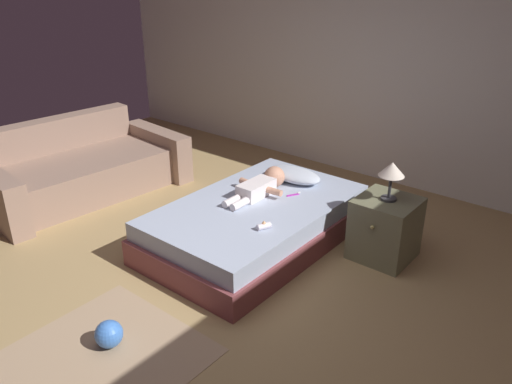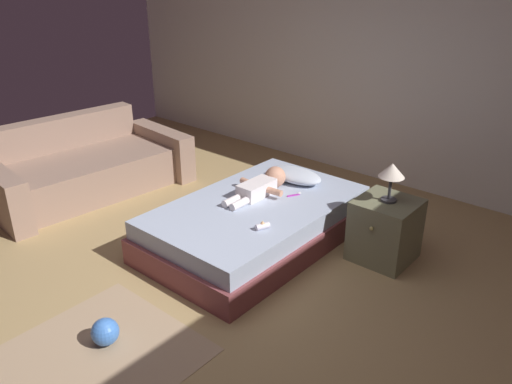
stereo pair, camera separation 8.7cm
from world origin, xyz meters
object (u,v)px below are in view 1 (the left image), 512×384
Objects in this scene: bed at (256,223)px; toy_ball at (109,334)px; pillow at (294,175)px; lamp at (392,171)px; baby at (262,185)px; toothbrush at (294,194)px; baby_bottle at (264,226)px; nightstand at (385,228)px; couch at (81,169)px.

bed is 1.62m from toy_ball.
lamp is at bearing -6.72° from pillow.
baby is 4.01× the size of toy_ball.
pillow is at bearing 81.68° from baby.
toothbrush is 1.96m from toy_ball.
toothbrush is 0.67m from baby_bottle.
bed is 1.07m from nightstand.
baby_bottle is (-0.62, -0.79, 0.15)m from nightstand.
toy_ball is at bearing -111.84° from lamp.
toothbrush is at bearing 15.90° from couch.
toy_ball is (0.12, -1.61, -0.09)m from bed.
bed is at bearing 94.27° from toy_ball.
couch is 17.41× the size of baby_bottle.
toy_ball is at bearing -30.17° from couch.
pillow is at bearing 173.28° from lamp.
toy_ball is (2.22, -1.29, -0.15)m from couch.
bed is 10.84× the size of toy_ball.
baby is at bearing -152.55° from toothbrush.
bed is 0.93× the size of couch.
baby is 2.08m from couch.
lamp reaches higher than nightstand.
baby is 5.87× the size of toothbrush.
toothbrush reaches higher than toy_ball.
lamp is at bearing 68.16° from toy_ball.
pillow is (-0.03, 0.59, 0.25)m from bed.
baby is 0.29m from toothbrush.
pillow is 3.06× the size of toy_ball.
toy_ball is 1.34m from baby_bottle.
bed is 2.12m from couch.
bed is 2.70× the size of baby.
nightstand is at bearing 68.16° from toy_ball.
couch is at bearing -165.40° from nightstand.
baby reaches higher than toy_ball.
nightstand is at bearing 52.01° from baby_bottle.
baby_bottle is (0.17, -0.64, 0.02)m from toothbrush.
toothbrush is 0.82m from nightstand.
bed is at bearing -153.46° from nightstand.
toy_ball is (-0.84, -2.09, -0.66)m from lamp.
pillow is 1.72× the size of lamp.
toy_ball is at bearing -85.73° from bed.
baby_bottle is (0.43, -0.51, -0.05)m from baby.
baby is 0.67m from baby_bottle.
toy_ball is (0.21, -1.80, -0.35)m from baby.
pillow is 2.27m from couch.
couch reaches higher than toothbrush.
baby_bottle is (0.22, 1.29, 0.31)m from toy_ball.
pillow is 0.98m from baby_bottle.
baby is 1.38× the size of nightstand.
baby reaches higher than toothbrush.
lamp is 1.07m from baby_bottle.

